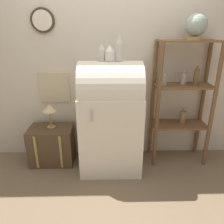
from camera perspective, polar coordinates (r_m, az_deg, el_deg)
The scene contains 10 objects.
ground_plane at distance 2.89m, azimuth -0.30°, elevation -15.86°, with size 12.00×12.00×0.00m, color #7A664C.
wall_back at distance 2.91m, azimuth -0.66°, elevation 13.42°, with size 7.00×0.09×2.70m.
refrigerator at distance 2.73m, azimuth -0.41°, elevation -0.97°, with size 0.75×0.70×1.39m.
suitcase_trunk at distance 3.11m, azimuth -15.37°, elevation -8.26°, with size 0.57×0.40×0.51m.
shelf_unit at distance 2.94m, azimuth 17.92°, elevation 4.13°, with size 0.74×0.37×1.61m.
globe at distance 2.83m, azimuth 21.10°, elevation 20.26°, with size 0.25×0.25×0.29m.
vase_left at distance 2.55m, azimuth -2.77°, elevation 15.22°, with size 0.08×0.08×0.20m.
vase_center at distance 2.54m, azimuth -0.61°, elevation 14.96°, with size 0.11×0.11×0.17m.
vase_right at distance 2.55m, azimuth 1.88°, elevation 16.28°, with size 0.09×0.09×0.30m.
desk_lamp at distance 2.91m, azimuth -16.03°, elevation 0.65°, with size 0.18×0.18×0.32m.
Camera 1 is at (-0.04, -2.31, 1.74)m, focal length 35.00 mm.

